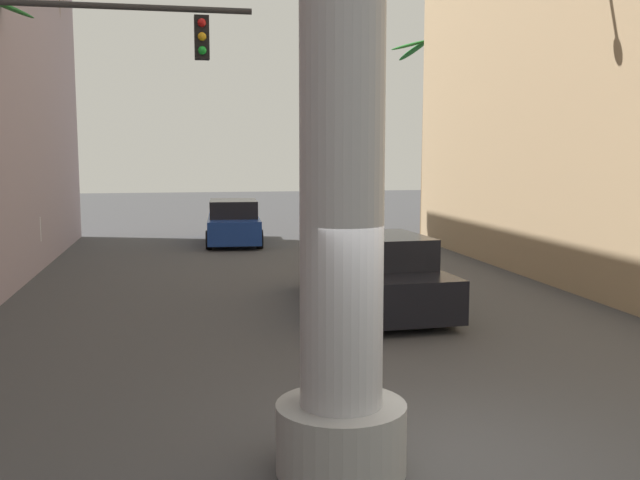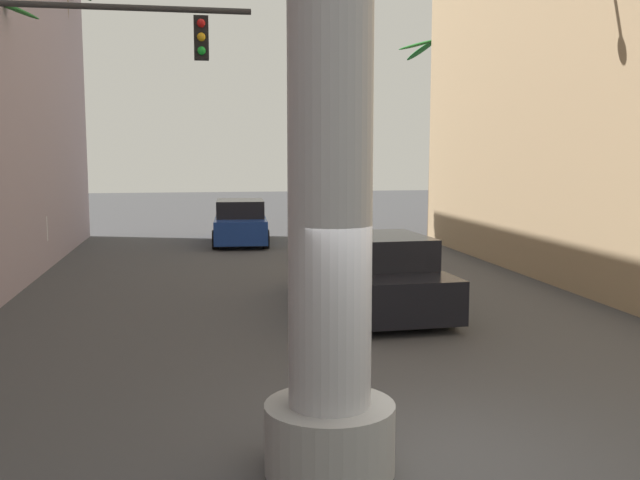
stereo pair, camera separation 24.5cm
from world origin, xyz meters
name	(u,v)px [view 1 (the left image)]	position (x,y,z in m)	size (l,w,h in m)	color
ground_plane	(287,287)	(0.00, 10.00, 0.00)	(87.61, 87.61, 0.00)	#424244
street_lamp	(596,85)	(6.31, 7.38, 4.64)	(2.93, 0.28, 7.65)	#59595E
traffic_light_mast	(17,100)	(-4.99, 5.51, 4.03)	(5.59, 0.32, 5.63)	#333333
car_lead	(374,274)	(1.42, 7.34, 0.70)	(2.21, 5.26, 1.56)	black
car_far	(234,223)	(-0.63, 18.71, 0.73)	(2.12, 4.41, 1.56)	black
palm_tree_far_right	(428,116)	(6.91, 19.57, 4.63)	(3.23, 3.10, 7.56)	brown
palm_tree_far_left	(56,84)	(-6.50, 19.02, 5.52)	(2.80, 2.64, 9.19)	brown
pedestrian_far_left	(35,235)	(-6.42, 13.84, 0.98)	(0.46, 0.46, 1.69)	gray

